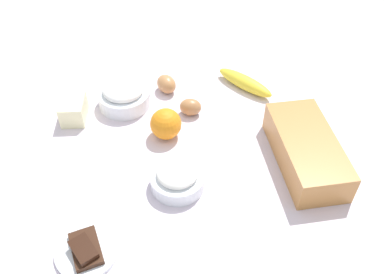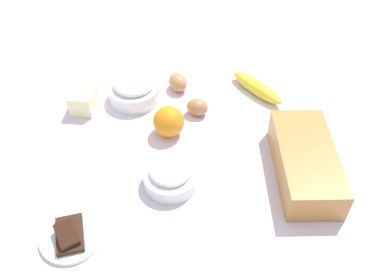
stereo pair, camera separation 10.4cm
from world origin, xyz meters
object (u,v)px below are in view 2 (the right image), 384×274
at_px(banana, 257,88).
at_px(orange_fruit, 169,122).
at_px(loaf_pan, 305,162).
at_px(egg_near_butter, 197,107).
at_px(butter_block, 84,99).
at_px(sugar_bowl, 134,89).
at_px(chocolate_plate, 70,236).
at_px(flour_bowl, 170,175).
at_px(egg_beside_bowl, 179,82).

bearing_deg(banana, orange_fruit, -65.53).
height_order(loaf_pan, egg_near_butter, loaf_pan).
distance_m(butter_block, egg_near_butter, 0.32).
distance_m(sugar_bowl, orange_fruit, 0.18).
xyz_separation_m(sugar_bowl, banana, (0.03, 0.36, -0.01)).
relative_size(loaf_pan, chocolate_plate, 2.28).
height_order(banana, butter_block, butter_block).
distance_m(loaf_pan, chocolate_plate, 0.55).
bearing_deg(banana, flour_bowl, -44.76).
distance_m(butter_block, chocolate_plate, 0.43).
xyz_separation_m(orange_fruit, egg_beside_bowl, (-0.18, 0.05, -0.02)).
distance_m(flour_bowl, butter_block, 0.37).
relative_size(banana, egg_near_butter, 3.16).
relative_size(sugar_bowl, orange_fruit, 1.78).
bearing_deg(loaf_pan, flour_bowl, -85.32).
bearing_deg(orange_fruit, loaf_pan, 57.23).
distance_m(egg_beside_bowl, chocolate_plate, 0.55).
bearing_deg(loaf_pan, egg_near_butter, -131.72).
distance_m(butter_block, egg_beside_bowl, 0.28).
bearing_deg(butter_block, sugar_bowl, 95.90).
xyz_separation_m(orange_fruit, chocolate_plate, (0.29, -0.25, -0.03)).
relative_size(flour_bowl, butter_block, 1.42).
bearing_deg(sugar_bowl, flour_bowl, 10.50).
bearing_deg(butter_block, chocolate_plate, -3.33).
xyz_separation_m(orange_fruit, butter_block, (-0.14, -0.22, -0.01)).
height_order(flour_bowl, chocolate_plate, flour_bowl).
bearing_deg(banana, egg_beside_bowl, -104.21).
xyz_separation_m(egg_beside_bowl, chocolate_plate, (0.47, -0.30, -0.02)).
relative_size(flour_bowl, egg_near_butter, 2.12).
height_order(butter_block, egg_near_butter, butter_block).
bearing_deg(loaf_pan, butter_block, -114.21).
height_order(sugar_bowl, butter_block, sugar_bowl).
xyz_separation_m(butter_block, chocolate_plate, (0.43, -0.02, -0.02)).
distance_m(loaf_pan, banana, 0.32).
relative_size(flour_bowl, banana, 0.67).
distance_m(loaf_pan, egg_near_butter, 0.33).
xyz_separation_m(sugar_bowl, egg_beside_bowl, (-0.02, 0.13, -0.01)).
xyz_separation_m(egg_near_butter, chocolate_plate, (0.35, -0.33, -0.01)).
relative_size(banana, butter_block, 2.11).
bearing_deg(egg_beside_bowl, banana, 75.79).
distance_m(loaf_pan, orange_fruit, 0.36).
xyz_separation_m(banana, egg_near_butter, (0.06, -0.19, 0.00)).
height_order(banana, orange_fruit, orange_fruit).
height_order(loaf_pan, chocolate_plate, loaf_pan).
bearing_deg(sugar_bowl, egg_near_butter, 60.49).
bearing_deg(flour_bowl, orange_fruit, 173.83).
relative_size(orange_fruit, butter_block, 0.91).
height_order(butter_block, egg_beside_bowl, butter_block).
xyz_separation_m(loaf_pan, sugar_bowl, (-0.35, -0.38, -0.01)).
relative_size(flour_bowl, chocolate_plate, 0.98).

